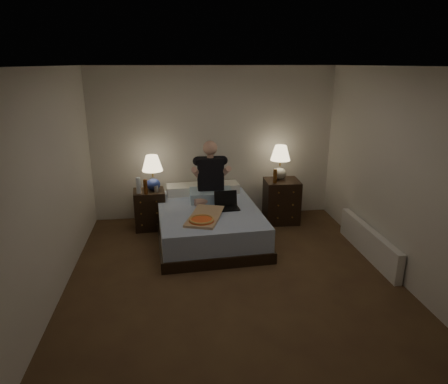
{
  "coord_description": "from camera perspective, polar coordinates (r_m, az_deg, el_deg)",
  "views": [
    {
      "loc": [
        -0.66,
        -4.25,
        2.53
      ],
      "look_at": [
        0.0,
        0.9,
        0.85
      ],
      "focal_mm": 32.0,
      "sensor_mm": 36.0,
      "label": 1
    }
  ],
  "objects": [
    {
      "name": "water_bottle",
      "position": [
        6.24,
        -12.12,
        0.92
      ],
      "size": [
        0.07,
        0.07,
        0.25
      ],
      "primitive_type": "cylinder",
      "color": "silver",
      "rests_on": "nightstand_left"
    },
    {
      "name": "soda_can",
      "position": [
        6.27,
        -9.68,
        0.43
      ],
      "size": [
        0.07,
        0.07,
        0.1
      ],
      "primitive_type": "cylinder",
      "color": "#BCBBB6",
      "rests_on": "nightstand_left"
    },
    {
      "name": "pizza_box",
      "position": [
        5.36,
        -3.22,
        -4.08
      ],
      "size": [
        0.62,
        0.85,
        0.08
      ],
      "primitive_type": null,
      "rotation": [
        0.0,
        0.0,
        -0.33
      ],
      "color": "tan",
      "rests_on": "bed"
    },
    {
      "name": "wall_front",
      "position": [
        2.46,
        9.62,
        -13.65
      ],
      "size": [
        4.0,
        0.0,
        2.5
      ],
      "primitive_type": "cube",
      "rotation": [
        -1.57,
        0.0,
        0.0
      ],
      "color": "silver",
      "rests_on": "ground"
    },
    {
      "name": "bed",
      "position": [
        6.01,
        -2.22,
        -4.48
      ],
      "size": [
        1.57,
        2.02,
        0.48
      ],
      "primitive_type": "cube",
      "rotation": [
        0.0,
        0.0,
        0.06
      ],
      "color": "#6183C3",
      "rests_on": "floor"
    },
    {
      "name": "lamp_right",
      "position": [
        6.57,
        8.01,
        4.2
      ],
      "size": [
        0.38,
        0.38,
        0.56
      ],
      "primitive_type": null,
      "rotation": [
        0.0,
        0.0,
        -0.21
      ],
      "color": "#989890",
      "rests_on": "nightstand_right"
    },
    {
      "name": "ceiling",
      "position": [
        4.3,
        1.6,
        17.53
      ],
      "size": [
        4.0,
        4.5,
        0.0
      ],
      "primitive_type": "cube",
      "rotation": [
        3.14,
        0.0,
        0.0
      ],
      "color": "white",
      "rests_on": "ground"
    },
    {
      "name": "person",
      "position": [
        6.13,
        -1.92,
        2.96
      ],
      "size": [
        0.67,
        0.53,
        0.93
      ],
      "primitive_type": null,
      "rotation": [
        0.0,
        0.0,
        -0.01
      ],
      "color": "black",
      "rests_on": "bed"
    },
    {
      "name": "wall_right",
      "position": [
        5.17,
        23.95,
        2.04
      ],
      "size": [
        0.0,
        4.5,
        2.5
      ],
      "primitive_type": "cube",
      "rotation": [
        1.57,
        0.0,
        -1.57
      ],
      "color": "silver",
      "rests_on": "ground"
    },
    {
      "name": "beer_bottle_left",
      "position": [
        6.18,
        -11.15,
        0.73
      ],
      "size": [
        0.06,
        0.06,
        0.23
      ],
      "primitive_type": "cylinder",
      "color": "#562C0C",
      "rests_on": "nightstand_left"
    },
    {
      "name": "lamp_left",
      "position": [
        6.3,
        -10.15,
        2.68
      ],
      "size": [
        0.41,
        0.41,
        0.56
      ],
      "primitive_type": null,
      "rotation": [
        0.0,
        0.0,
        -0.34
      ],
      "color": "navy",
      "rests_on": "nightstand_left"
    },
    {
      "name": "wall_back",
      "position": [
        6.66,
        -1.49,
        6.84
      ],
      "size": [
        4.0,
        0.0,
        2.5
      ],
      "primitive_type": "cube",
      "rotation": [
        1.57,
        0.0,
        0.0
      ],
      "color": "silver",
      "rests_on": "ground"
    },
    {
      "name": "nightstand_right",
      "position": [
        6.67,
        8.19,
        -1.27
      ],
      "size": [
        0.57,
        0.51,
        0.71
      ],
      "primitive_type": "cube",
      "rotation": [
        0.0,
        0.0,
        -0.04
      ],
      "color": "black",
      "rests_on": "floor"
    },
    {
      "name": "radiator",
      "position": [
        5.83,
        19.94,
        -6.77
      ],
      "size": [
        0.1,
        1.6,
        0.4
      ],
      "primitive_type": "cube",
      "color": "silver",
      "rests_on": "floor"
    },
    {
      "name": "floor",
      "position": [
        4.99,
        1.34,
        -12.55
      ],
      "size": [
        4.0,
        4.5,
        0.0
      ],
      "primitive_type": "cube",
      "color": "brown",
      "rests_on": "ground"
    },
    {
      "name": "beer_bottle_right",
      "position": [
        6.38,
        7.3,
        2.29
      ],
      "size": [
        0.06,
        0.06,
        0.23
      ],
      "primitive_type": "cylinder",
      "color": "#62340E",
      "rests_on": "nightstand_right"
    },
    {
      "name": "laptop",
      "position": [
        5.84,
        0.48,
        -1.33
      ],
      "size": [
        0.36,
        0.3,
        0.24
      ],
      "primitive_type": null,
      "rotation": [
        0.0,
        0.0,
        0.08
      ],
      "color": "black",
      "rests_on": "bed"
    },
    {
      "name": "wall_left",
      "position": [
        4.64,
        -23.79,
        0.34
      ],
      "size": [
        0.0,
        4.5,
        2.5
      ],
      "primitive_type": "cube",
      "rotation": [
        1.57,
        0.0,
        1.57
      ],
      "color": "silver",
      "rests_on": "ground"
    },
    {
      "name": "nightstand_left",
      "position": [
        6.47,
        -10.54,
        -2.44
      ],
      "size": [
        0.51,
        0.47,
        0.62
      ],
      "primitive_type": "cube",
      "rotation": [
        0.0,
        0.0,
        0.08
      ],
      "color": "black",
      "rests_on": "floor"
    }
  ]
}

